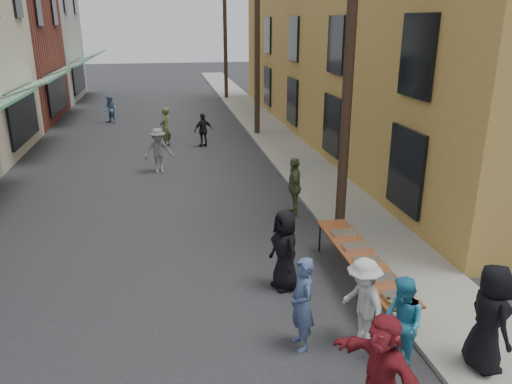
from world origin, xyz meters
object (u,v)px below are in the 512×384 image
object	(u,v)px
serving_table	(362,258)
guest_front_c	(402,323)
utility_pole_far	(225,33)
utility_pole_mid	(257,39)
catering_tray_sausage	(398,296)
utility_pole_near	(349,57)
server	(489,318)
guest_front_a	(285,250)

from	to	relation	value
serving_table	guest_front_c	xyz separation A→B (m)	(-0.29, -2.41, 0.07)
utility_pole_far	guest_front_c	size ratio (longest dim) A/B	5.77
utility_pole_mid	guest_front_c	size ratio (longest dim) A/B	5.77
catering_tray_sausage	guest_front_c	size ratio (longest dim) A/B	0.32
guest_front_c	utility_pole_far	bearing A→B (deg)	178.11
utility_pole_far	serving_table	distance (m)	27.25
utility_pole_near	serving_table	xyz separation A→B (m)	(-0.61, -2.98, -3.79)
utility_pole_far	server	size ratio (longest dim) A/B	5.04
server	guest_front_a	bearing A→B (deg)	39.51
catering_tray_sausage	guest_front_c	xyz separation A→B (m)	(-0.29, -0.76, -0.01)
guest_front_a	guest_front_c	size ratio (longest dim) A/B	1.10
server	guest_front_c	bearing A→B (deg)	72.98
utility_pole_mid	catering_tray_sausage	world-z (taller)	utility_pole_mid
utility_pole_mid	utility_pole_far	distance (m)	12.00
catering_tray_sausage	guest_front_a	size ratio (longest dim) A/B	0.29
utility_pole_near	catering_tray_sausage	size ratio (longest dim) A/B	18.00
utility_pole_far	server	world-z (taller)	utility_pole_far
utility_pole_near	utility_pole_mid	distance (m)	12.00
utility_pole_mid	guest_front_a	xyz separation A→B (m)	(-2.15, -14.63, -3.64)
serving_table	utility_pole_near	bearing A→B (deg)	78.49
utility_pole_near	guest_front_c	xyz separation A→B (m)	(-0.90, -5.39, -3.72)
utility_pole_near	catering_tray_sausage	world-z (taller)	utility_pole_near
guest_front_a	utility_pole_mid	bearing A→B (deg)	154.62
guest_front_a	server	bearing A→B (deg)	20.81
serving_table	catering_tray_sausage	bearing A→B (deg)	-90.00
utility_pole_near	utility_pole_far	bearing A→B (deg)	90.00
catering_tray_sausage	guest_front_a	xyz separation A→B (m)	(-1.54, 2.00, 0.07)
guest_front_c	catering_tray_sausage	bearing A→B (deg)	158.86
guest_front_c	serving_table	bearing A→B (deg)	172.93
utility_pole_near	guest_front_c	world-z (taller)	utility_pole_near
utility_pole_near	utility_pole_mid	size ratio (longest dim) A/B	1.00
serving_table	guest_front_c	bearing A→B (deg)	-96.93
utility_pole_mid	utility_pole_far	xyz separation A→B (m)	(0.00, 12.00, 0.00)
utility_pole_near	catering_tray_sausage	distance (m)	5.96
serving_table	server	world-z (taller)	server
utility_pole_near	utility_pole_far	world-z (taller)	same
utility_pole_near	utility_pole_mid	world-z (taller)	same
guest_front_a	serving_table	bearing A→B (deg)	60.19
utility_pole_mid	catering_tray_sausage	distance (m)	17.05
serving_table	guest_front_c	world-z (taller)	guest_front_c
utility_pole_mid	serving_table	bearing A→B (deg)	-92.32
utility_pole_far	guest_front_a	size ratio (longest dim) A/B	5.25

